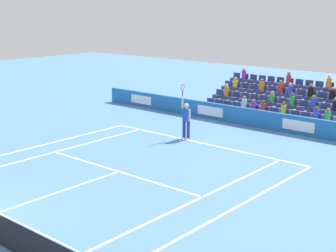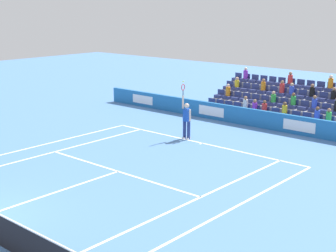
# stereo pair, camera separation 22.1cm
# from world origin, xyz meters

# --- Properties ---
(line_baseline) EXTENTS (10.97, 0.10, 0.01)m
(line_baseline) POSITION_xyz_m (0.00, -11.89, 0.00)
(line_baseline) COLOR white
(line_baseline) RESTS_ON ground
(line_service) EXTENTS (8.23, 0.10, 0.01)m
(line_service) POSITION_xyz_m (0.00, -6.40, 0.00)
(line_service) COLOR white
(line_service) RESTS_ON ground
(line_centre_service) EXTENTS (0.10, 6.40, 0.01)m
(line_centre_service) POSITION_xyz_m (0.00, -3.20, 0.00)
(line_centre_service) COLOR white
(line_centre_service) RESTS_ON ground
(line_singles_sideline_left) EXTENTS (0.10, 11.89, 0.01)m
(line_singles_sideline_left) POSITION_xyz_m (4.12, -5.95, 0.00)
(line_singles_sideline_left) COLOR white
(line_singles_sideline_left) RESTS_ON ground
(line_singles_sideline_right) EXTENTS (0.10, 11.89, 0.01)m
(line_singles_sideline_right) POSITION_xyz_m (-4.12, -5.95, 0.00)
(line_singles_sideline_right) COLOR white
(line_singles_sideline_right) RESTS_ON ground
(line_doubles_sideline_left) EXTENTS (0.10, 11.89, 0.01)m
(line_doubles_sideline_left) POSITION_xyz_m (5.49, -5.95, 0.00)
(line_doubles_sideline_left) COLOR white
(line_doubles_sideline_left) RESTS_ON ground
(line_doubles_sideline_right) EXTENTS (0.10, 11.89, 0.01)m
(line_doubles_sideline_right) POSITION_xyz_m (-5.49, -5.95, 0.00)
(line_doubles_sideline_right) COLOR white
(line_doubles_sideline_right) RESTS_ON ground
(line_centre_mark) EXTENTS (0.10, 0.20, 0.01)m
(line_centre_mark) POSITION_xyz_m (0.00, -11.79, 0.00)
(line_centre_mark) COLOR white
(line_centre_mark) RESTS_ON ground
(sponsor_barrier) EXTENTS (21.91, 0.22, 0.95)m
(sponsor_barrier) POSITION_xyz_m (-0.00, -16.40, 0.48)
(sponsor_barrier) COLOR #1E66AD
(sponsor_barrier) RESTS_ON ground
(tennis_player) EXTENTS (0.53, 0.38, 2.85)m
(tennis_player) POSITION_xyz_m (1.09, -12.02, 0.99)
(tennis_player) COLOR navy
(tennis_player) RESTS_ON ground
(stadium_stand) EXTENTS (8.06, 3.80, 2.62)m
(stadium_stand) POSITION_xyz_m (-0.03, -19.33, 0.70)
(stadium_stand) COLOR gray
(stadium_stand) RESTS_ON ground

